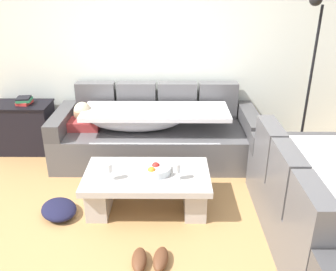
{
  "coord_description": "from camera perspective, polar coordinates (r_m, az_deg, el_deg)",
  "views": [
    {
      "loc": [
        0.42,
        -2.43,
        2.11
      ],
      "look_at": [
        0.39,
        1.09,
        0.55
      ],
      "focal_mm": 38.59,
      "sensor_mm": 36.0,
      "label": 1
    }
  ],
  "objects": [
    {
      "name": "wine_glass_near_left",
      "position": [
        3.36,
        -9.28,
        -5.17
      ],
      "size": [
        0.07,
        0.07,
        0.17
      ],
      "color": "silver",
      "rests_on": "coffee_table"
    },
    {
      "name": "side_cabinet",
      "position": [
        5.0,
        -21.7,
        1.2
      ],
      "size": [
        0.72,
        0.44,
        0.64
      ],
      "color": "black",
      "rests_on": "ground_plane"
    },
    {
      "name": "couch_along_wall",
      "position": [
        4.43,
        -2.39,
        0.21
      ],
      "size": [
        2.44,
        0.92,
        0.88
      ],
      "color": "#565557",
      "rests_on": "ground_plane"
    },
    {
      "name": "coffee_table",
      "position": [
        3.55,
        -3.32,
        -7.98
      ],
      "size": [
        1.2,
        0.68,
        0.38
      ],
      "color": "#B9B3AE",
      "rests_on": "ground_plane"
    },
    {
      "name": "back_wall",
      "position": [
        4.66,
        -4.93,
        14.46
      ],
      "size": [
        9.0,
        0.1,
        2.7
      ],
      "primitive_type": "cube",
      "color": "white",
      "rests_on": "ground_plane"
    },
    {
      "name": "couch_near_window",
      "position": [
        3.3,
        23.56,
        -10.87
      ],
      "size": [
        0.92,
        1.95,
        0.88
      ],
      "rotation": [
        0.0,
        0.0,
        1.57
      ],
      "color": "#565557",
      "rests_on": "ground_plane"
    },
    {
      "name": "pair_of_shoes",
      "position": [
        3.04,
        -2.87,
        -18.96
      ],
      "size": [
        0.31,
        0.29,
        0.09
      ],
      "color": "#59331E",
      "rests_on": "ground_plane"
    },
    {
      "name": "ground_plane",
      "position": [
        3.24,
        -7.42,
        -16.91
      ],
      "size": [
        14.0,
        14.0,
        0.0
      ],
      "primitive_type": "plane",
      "color": "#AE7F4B"
    },
    {
      "name": "fruit_bowl",
      "position": [
        3.46,
        -1.92,
        -5.38
      ],
      "size": [
        0.28,
        0.28,
        0.1
      ],
      "color": "silver",
      "rests_on": "coffee_table"
    },
    {
      "name": "book_stack_on_cabinet",
      "position": [
        4.86,
        -21.77,
        5.15
      ],
      "size": [
        0.19,
        0.21,
        0.09
      ],
      "color": "red",
      "rests_on": "side_cabinet"
    },
    {
      "name": "floor_lamp",
      "position": [
        4.57,
        21.38,
        9.75
      ],
      "size": [
        0.33,
        0.31,
        1.95
      ],
      "color": "black",
      "rests_on": "ground_plane"
    },
    {
      "name": "wine_glass_near_right",
      "position": [
        3.32,
        1.4,
        -5.21
      ],
      "size": [
        0.07,
        0.07,
        0.17
      ],
      "color": "silver",
      "rests_on": "coffee_table"
    },
    {
      "name": "crumpled_garment",
      "position": [
        3.68,
        -16.85,
        -11.11
      ],
      "size": [
        0.49,
        0.51,
        0.12
      ],
      "primitive_type": "ellipsoid",
      "rotation": [
        0.0,
        0.0,
        2.19
      ],
      "color": "#191933",
      "rests_on": "ground_plane"
    }
  ]
}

